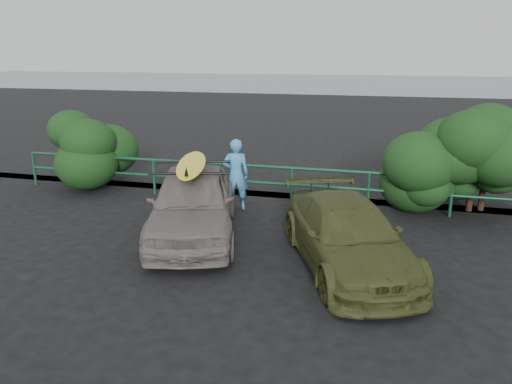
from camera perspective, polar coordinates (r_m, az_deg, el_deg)
ground at (r=9.22m, az=-8.24°, el=-9.89°), size 80.00×80.00×0.00m
ocean at (r=67.81m, az=12.27°, el=12.11°), size 200.00×200.00×0.00m
guardrail at (r=13.50m, az=-0.08°, el=1.00°), size 14.00×0.08×1.04m
shrub_left at (r=15.64m, az=-16.99°, el=4.33°), size 3.20×2.40×2.09m
shrub_right at (r=13.49m, az=21.52°, el=2.97°), size 3.20×2.40×2.46m
sedan at (r=11.01m, az=-7.23°, el=-1.23°), size 3.08×4.84×1.54m
olive_vehicle at (r=9.57m, az=10.37°, el=-4.88°), size 3.34×4.71×1.27m
man at (r=12.83m, az=-2.32°, el=2.04°), size 0.77×0.62×1.84m
roof_rack at (r=10.81m, az=-7.38°, el=2.80°), size 1.95×1.62×0.06m
surfboard at (r=10.79m, az=-7.39°, el=3.16°), size 1.41×2.89×0.08m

